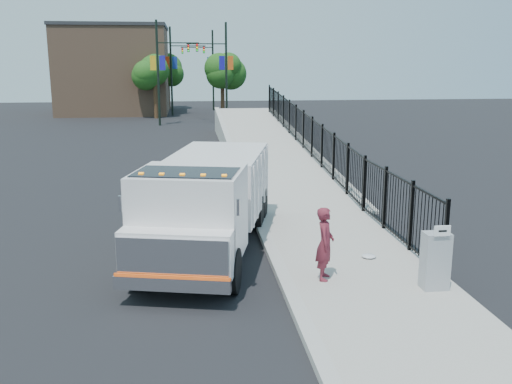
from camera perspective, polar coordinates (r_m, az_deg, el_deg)
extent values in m
plane|color=black|center=(14.55, 1.83, -6.78)|extent=(120.00, 120.00, 0.00)
cube|color=#9E998E|center=(13.14, 11.59, -8.99)|extent=(3.55, 12.00, 0.12)
cube|color=#ADAAA3|center=(12.68, 3.19, -9.46)|extent=(0.30, 12.00, 0.16)
cube|color=#9E998E|center=(30.24, 1.30, 3.58)|extent=(3.95, 24.06, 3.19)
cube|color=black|center=(26.46, 5.59, 4.15)|extent=(0.10, 28.00, 1.80)
cube|color=black|center=(15.36, -4.57, -3.59)|extent=(2.55, 6.84, 0.22)
cube|color=white|center=(12.93, -6.61, -2.20)|extent=(2.79, 2.68, 2.00)
cube|color=white|center=(11.92, -7.92, -6.07)|extent=(2.44, 1.22, 1.00)
cube|color=silver|center=(11.58, -8.37, -6.66)|extent=(2.25, 0.61, 0.85)
cube|color=silver|center=(11.69, -8.39, -9.10)|extent=(2.37, 0.73, 0.28)
cube|color=#EC4E11|center=(11.63, -8.42, -8.41)|extent=(2.34, 0.60, 0.06)
cube|color=black|center=(12.55, -6.94, 0.14)|extent=(2.44, 1.77, 0.85)
cube|color=white|center=(16.36, -3.76, 1.05)|extent=(3.30, 4.64, 1.70)
cube|color=silver|center=(12.25, -13.43, -1.16)|extent=(0.07, 0.07, 0.35)
cube|color=silver|center=(11.64, -1.79, -1.54)|extent=(0.07, 0.07, 0.35)
cube|color=orange|center=(12.38, -11.42, 1.79)|extent=(0.12, 0.10, 0.06)
cube|color=orange|center=(12.25, -9.42, 1.75)|extent=(0.12, 0.10, 0.06)
cube|color=orange|center=(12.13, -7.38, 1.71)|extent=(0.12, 0.10, 0.06)
cube|color=orange|center=(12.04, -5.30, 1.67)|extent=(0.12, 0.10, 0.06)
cube|color=orange|center=(11.95, -3.19, 1.63)|extent=(0.12, 0.10, 0.06)
cylinder|color=black|center=(12.89, -11.78, -7.34)|extent=(0.54, 1.05, 1.00)
cylinder|color=black|center=(12.40, -2.46, -7.88)|extent=(0.54, 1.05, 1.00)
cylinder|color=black|center=(17.38, -6.76, -1.85)|extent=(0.54, 1.05, 1.00)
cylinder|color=black|center=(17.03, 0.13, -2.07)|extent=(0.54, 1.05, 1.00)
cylinder|color=black|center=(18.42, -5.98, -0.99)|extent=(0.54, 1.05, 1.00)
cylinder|color=black|center=(18.08, 0.52, -1.18)|extent=(0.54, 1.05, 1.00)
imported|color=maroon|center=(12.81, 6.91, -5.15)|extent=(0.56, 0.70, 1.66)
cube|color=gray|center=(12.85, 17.49, -6.58)|extent=(0.55, 0.40, 1.25)
cube|color=white|center=(12.44, 18.13, -3.71)|extent=(0.35, 0.04, 0.22)
ellipsoid|color=silver|center=(14.58, 11.20, -6.30)|extent=(0.35, 0.35, 0.09)
cylinder|color=black|center=(45.48, -9.77, 11.60)|extent=(0.18, 0.18, 8.00)
cube|color=black|center=(45.44, -7.80, 14.56)|extent=(3.20, 0.08, 0.08)
cube|color=black|center=(45.43, -5.92, 14.17)|extent=(0.18, 0.22, 0.60)
cube|color=#1A179A|center=(45.45, -9.36, 12.62)|extent=(0.45, 0.04, 1.10)
cube|color=gold|center=(45.49, -10.26, 12.59)|extent=(0.45, 0.04, 1.10)
cylinder|color=black|center=(47.70, -2.98, 11.81)|extent=(0.18, 0.18, 8.00)
cube|color=black|center=(47.63, -5.00, 14.55)|extent=(3.20, 0.08, 0.08)
cube|color=black|center=(47.60, -6.78, 14.09)|extent=(0.18, 0.22, 0.60)
cube|color=#CB4E15|center=(47.72, -2.57, 12.78)|extent=(0.45, 0.04, 1.10)
cube|color=#171393|center=(47.67, -3.43, 12.77)|extent=(0.45, 0.04, 1.10)
cylinder|color=black|center=(54.16, -8.48, 11.82)|extent=(0.18, 0.18, 8.00)
cube|color=black|center=(54.16, -6.81, 14.31)|extent=(3.20, 0.08, 0.08)
cube|color=black|center=(54.17, -5.23, 13.97)|extent=(0.18, 0.22, 0.60)
cube|color=navy|center=(54.15, -8.13, 12.68)|extent=(0.45, 0.04, 1.10)
cube|color=#E93B10|center=(54.17, -8.88, 12.66)|extent=(0.45, 0.04, 1.10)
cylinder|color=black|center=(59.38, -4.32, 12.01)|extent=(0.18, 0.18, 8.00)
cube|color=black|center=(59.34, -5.95, 14.20)|extent=(3.20, 0.08, 0.08)
cube|color=black|center=(59.32, -7.37, 13.82)|extent=(0.18, 0.22, 0.60)
cube|color=orange|center=(59.39, -3.99, 12.79)|extent=(0.45, 0.04, 1.10)
cube|color=navy|center=(59.36, -4.68, 12.77)|extent=(0.45, 0.04, 1.10)
cylinder|color=#382314|center=(51.46, -10.00, 9.04)|extent=(0.36, 0.36, 3.20)
sphere|color=#194714|center=(51.36, -10.10, 11.71)|extent=(2.74, 2.74, 2.74)
cylinder|color=#382314|center=(52.16, -3.36, 9.26)|extent=(0.36, 0.36, 3.20)
sphere|color=#194714|center=(52.06, -3.39, 11.90)|extent=(2.63, 2.63, 2.63)
cylinder|color=#382314|center=(61.83, -8.75, 9.71)|extent=(0.36, 0.36, 3.20)
sphere|color=#194714|center=(61.75, -8.83, 11.93)|extent=(3.09, 3.09, 3.09)
cube|color=#8C664C|center=(57.96, -13.93, 11.65)|extent=(10.00, 10.00, 8.00)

